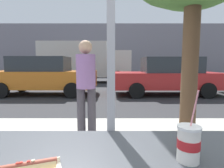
% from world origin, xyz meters
% --- Properties ---
extents(ground_plane, '(60.00, 60.00, 0.00)m').
position_xyz_m(ground_plane, '(0.00, 8.00, 0.00)').
color(ground_plane, '#2D2D30').
extents(sidewalk_strip, '(16.00, 2.80, 0.15)m').
position_xyz_m(sidewalk_strip, '(0.00, 1.60, 0.08)').
color(sidewalk_strip, '#B2ADA3').
rests_on(sidewalk_strip, ground).
extents(building_facade_far, '(28.00, 1.20, 6.04)m').
position_xyz_m(building_facade_far, '(0.00, 21.22, 3.02)').
color(building_facade_far, gray).
rests_on(building_facade_far, ground).
extents(soda_cup_left, '(0.10, 0.10, 0.31)m').
position_xyz_m(soda_cup_left, '(0.34, -0.32, 1.06)').
color(soda_cup_left, silver).
rests_on(soda_cup_left, window_counter).
extents(hotdog_tray_near, '(0.25, 0.16, 0.05)m').
position_xyz_m(hotdog_tray_near, '(-0.31, -0.41, 1.00)').
color(hotdog_tray_near, beige).
rests_on(hotdog_tray_near, window_counter).
extents(parked_car_orange, '(4.66, 1.93, 1.72)m').
position_xyz_m(parked_car_orange, '(-3.11, 7.15, 0.87)').
color(parked_car_orange, orange).
rests_on(parked_car_orange, ground).
extents(parked_car_red, '(4.65, 2.06, 1.69)m').
position_xyz_m(parked_car_red, '(2.50, 7.15, 0.86)').
color(parked_car_red, red).
rests_on(parked_car_red, ground).
extents(box_truck, '(6.68, 2.44, 2.99)m').
position_xyz_m(box_truck, '(-2.12, 12.85, 1.63)').
color(box_truck, beige).
rests_on(box_truck, ground).
extents(pedestrian, '(0.32, 0.32, 1.63)m').
position_xyz_m(pedestrian, '(-0.43, 1.96, 1.09)').
color(pedestrian, '#3F3A42').
rests_on(pedestrian, sidewalk_strip).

